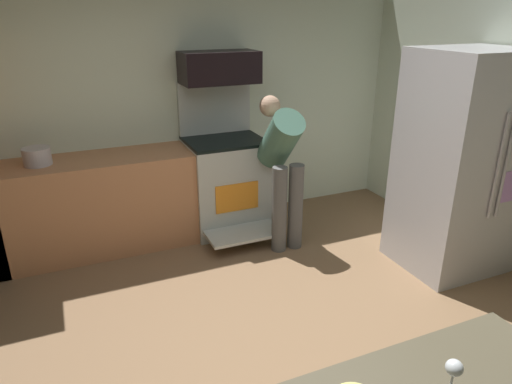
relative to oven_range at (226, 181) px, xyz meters
The scene contains 9 objects.
ground_plane 2.08m from the oven_range, 102.89° to the right, with size 5.20×4.80×0.02m, color #846446.
wall_back 0.99m from the oven_range, 140.21° to the left, with size 5.20×0.12×2.60m, color silver.
lower_cabinet_run 1.35m from the oven_range, behind, with size 2.40×0.60×0.90m, color tan.
oven_range is the anchor object (origin of this frame).
microwave 1.13m from the oven_range, 90.00° to the left, with size 0.74×0.38×0.30m, color black.
refrigerator 2.22m from the oven_range, 43.35° to the right, with size 0.86×0.79×1.88m.
person_cook 0.74m from the oven_range, 56.83° to the right, with size 0.31×0.63×1.40m.
wine_glass_near 3.41m from the oven_range, 96.33° to the right, with size 0.06×0.06×0.15m.
stock_pot 1.77m from the oven_range, behind, with size 0.23×0.23×0.15m, color #C0B8C1.
Camera 1 is at (-1.02, -2.25, 2.15)m, focal length 32.36 mm.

